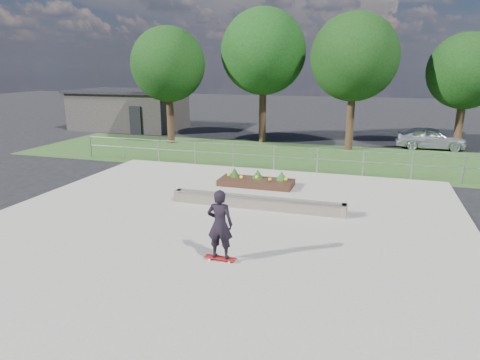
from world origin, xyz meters
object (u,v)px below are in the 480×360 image
grind_ledge (257,202)px  skateboarder (220,225)px  parked_car (431,138)px  planter_bed (256,181)px

grind_ledge → skateboarder: (0.20, -4.20, 0.75)m
grind_ledge → parked_car: (6.90, 13.82, 0.39)m
planter_bed → parked_car: 13.42m
parked_car → planter_bed: bearing=143.5°
grind_ledge → planter_bed: planter_bed is taller
grind_ledge → skateboarder: size_ratio=3.26×
skateboarder → parked_car: 19.23m
planter_bed → skateboarder: 7.13m
planter_bed → parked_car: (7.67, 11.00, 0.41)m
planter_bed → skateboarder: size_ratio=1.63×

